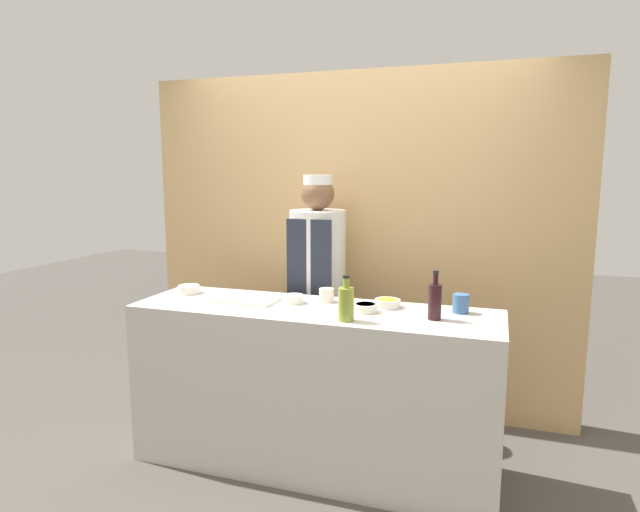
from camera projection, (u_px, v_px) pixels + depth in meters
name	position (u px, v px, depth m)	size (l,w,h in m)	color
ground_plane	(314.00, 464.00, 3.17)	(14.00, 14.00, 0.00)	#4C4742
cabinet_wall	(356.00, 243.00, 3.88)	(3.10, 0.18, 2.40)	tan
counter	(313.00, 388.00, 3.10)	(2.09, 0.60, 0.95)	beige
sauce_bowl_white	(189.00, 289.00, 3.39)	(0.13, 0.13, 0.05)	white
sauce_bowl_purple	(365.00, 307.00, 2.94)	(0.13, 0.13, 0.05)	white
sauce_bowl_yellow	(387.00, 303.00, 3.04)	(0.15, 0.15, 0.05)	white
sauce_bowl_red	(294.00, 298.00, 3.13)	(0.11, 0.11, 0.05)	white
cutting_board	(249.00, 300.00, 3.18)	(0.33, 0.23, 0.02)	white
bottle_oil	(346.00, 303.00, 2.75)	(0.08, 0.08, 0.24)	olive
bottle_wine	(435.00, 300.00, 2.77)	(0.07, 0.07, 0.26)	black
cup_cream	(327.00, 295.00, 3.16)	(0.09, 0.09, 0.08)	silver
cup_blue	(461.00, 304.00, 2.91)	(0.09, 0.09, 0.10)	#386093
chef_center	(318.00, 291.00, 3.63)	(0.38, 0.38, 1.69)	#28282D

